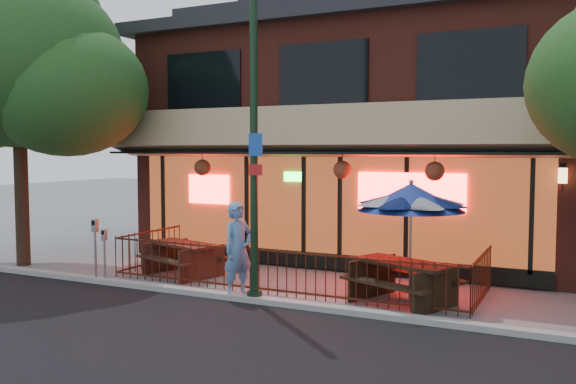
# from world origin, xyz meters

# --- Properties ---
(ground) EXTENTS (80.00, 80.00, 0.00)m
(ground) POSITION_xyz_m (0.00, 0.00, 0.00)
(ground) COLOR gray
(ground) RESTS_ON ground
(curb) EXTENTS (80.00, 0.25, 0.12)m
(curb) POSITION_xyz_m (0.00, -0.50, 0.06)
(curb) COLOR #999993
(curb) RESTS_ON ground
(restaurant_building) EXTENTS (12.96, 9.49, 8.05)m
(restaurant_building) POSITION_xyz_m (0.00, 7.11, 4.13)
(restaurant_building) COLOR maroon
(restaurant_building) RESTS_ON ground
(patio_fence) EXTENTS (8.44, 2.62, 1.00)m
(patio_fence) POSITION_xyz_m (0.00, 0.50, 0.63)
(patio_fence) COLOR #40190D
(patio_fence) RESTS_ON ground
(street_light) EXTENTS (0.43, 0.32, 7.00)m
(street_light) POSITION_xyz_m (0.00, -0.40, 3.15)
(street_light) COLOR black
(street_light) RESTS_ON ground
(street_tree_left) EXTENTS (5.60, 5.60, 8.05)m
(street_tree_left) POSITION_xyz_m (-7.46, 0.39, 5.67)
(street_tree_left) COLOR #2E2417
(street_tree_left) RESTS_ON ground
(picnic_table_left) EXTENTS (2.25, 1.95, 0.81)m
(picnic_table_left) POSITION_xyz_m (-2.82, 1.05, 0.54)
(picnic_table_left) COLOR #402217
(picnic_table_left) RESTS_ON ground
(picnic_table_right) EXTENTS (2.47, 2.20, 0.87)m
(picnic_table_right) POSITION_xyz_m (2.80, 0.70, 0.57)
(picnic_table_right) COLOR black
(picnic_table_right) RESTS_ON ground
(patio_umbrella) EXTENTS (2.18, 2.18, 2.50)m
(patio_umbrella) POSITION_xyz_m (2.83, 1.11, 2.13)
(patio_umbrella) COLOR gray
(patio_umbrella) RESTS_ON ground
(pedestrian) EXTENTS (0.71, 0.86, 2.01)m
(pedestrian) POSITION_xyz_m (-0.47, -0.26, 1.01)
(pedestrian) COLOR #5E8ABD
(pedestrian) RESTS_ON ground
(parking_meter_near) EXTENTS (0.12, 0.10, 1.27)m
(parking_meter_near) POSITION_xyz_m (-3.92, -0.48, 0.86)
(parking_meter_near) COLOR gray
(parking_meter_near) RESTS_ON ground
(parking_meter_far) EXTENTS (0.13, 0.12, 1.49)m
(parking_meter_far) POSITION_xyz_m (-4.20, -0.48, 1.01)
(parking_meter_far) COLOR gray
(parking_meter_far) RESTS_ON ground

